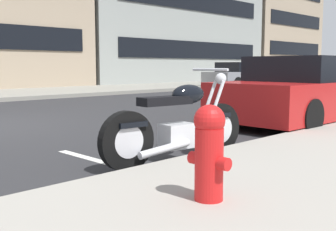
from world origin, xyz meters
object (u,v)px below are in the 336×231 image
(parked_motorcycle, at_px, (178,126))
(car_opposite_curb, at_px, (243,76))
(fire_hydrant, at_px, (209,150))
(parked_car_at_intersection, at_px, (309,91))

(parked_motorcycle, height_order, car_opposite_curb, car_opposite_curb)
(parked_motorcycle, distance_m, fire_hydrant, 1.89)
(parked_motorcycle, bearing_deg, fire_hydrant, -123.17)
(parked_motorcycle, relative_size, fire_hydrant, 2.88)
(parked_car_at_intersection, height_order, fire_hydrant, parked_car_at_intersection)
(parked_motorcycle, height_order, parked_car_at_intersection, parked_car_at_intersection)
(parked_car_at_intersection, distance_m, car_opposite_curb, 13.36)
(parked_motorcycle, distance_m, car_opposite_curb, 17.34)
(car_opposite_curb, relative_size, fire_hydrant, 6.40)
(parked_car_at_intersection, relative_size, fire_hydrant, 6.40)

